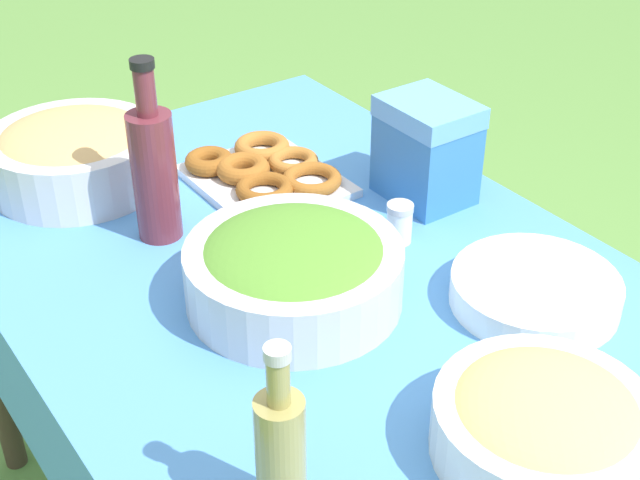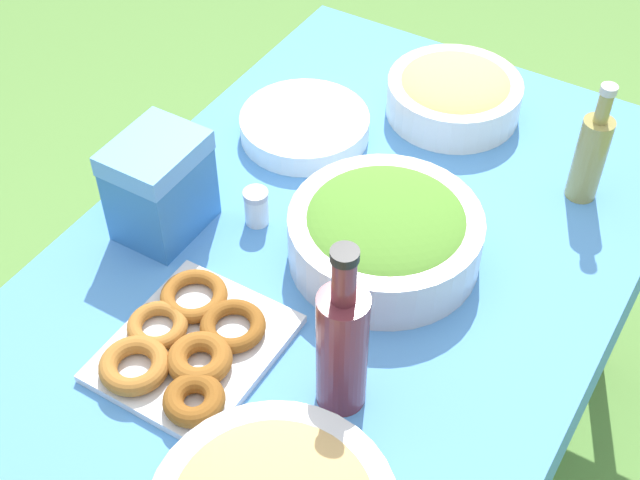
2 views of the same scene
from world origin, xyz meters
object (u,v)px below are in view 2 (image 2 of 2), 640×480
object	(u,v)px
pasta_bowl	(454,93)
plate_stack	(305,126)
olive_oil_bottle	(591,155)
wine_bottle	(342,345)
cooler_box	(160,186)
donut_platter	(189,346)
salad_bowl	(385,233)

from	to	relation	value
pasta_bowl	plate_stack	size ratio (longest dim) A/B	1.06
olive_oil_bottle	wine_bottle	bearing A→B (deg)	-14.05
pasta_bowl	plate_stack	distance (m)	0.32
plate_stack	cooler_box	distance (m)	0.37
olive_oil_bottle	wine_bottle	world-z (taller)	wine_bottle
plate_stack	cooler_box	xyz separation A→B (m)	(0.36, -0.08, 0.07)
wine_bottle	donut_platter	bearing A→B (deg)	-77.39
olive_oil_bottle	donut_platter	bearing A→B (deg)	-30.49
pasta_bowl	cooler_box	size ratio (longest dim) A/B	1.45
salad_bowl	wine_bottle	size ratio (longest dim) A/B	1.05
pasta_bowl	donut_platter	distance (m)	0.81
pasta_bowl	wine_bottle	xyz separation A→B (m)	(0.75, 0.16, 0.08)
donut_platter	wine_bottle	size ratio (longest dim) A/B	0.97
plate_stack	cooler_box	bearing A→B (deg)	-12.59
wine_bottle	cooler_box	distance (m)	0.50
olive_oil_bottle	cooler_box	xyz separation A→B (m)	(0.48, -0.63, -0.00)
pasta_bowl	donut_platter	bearing A→B (deg)	-6.39
pasta_bowl	donut_platter	xyz separation A→B (m)	(0.80, -0.09, -0.03)
pasta_bowl	cooler_box	distance (m)	0.66
salad_bowl	cooler_box	distance (m)	0.41
donut_platter	wine_bottle	world-z (taller)	wine_bottle
plate_stack	wine_bottle	distance (m)	0.66
donut_platter	olive_oil_bottle	size ratio (longest dim) A/B	1.25
plate_stack	salad_bowl	bearing A→B (deg)	53.68
donut_platter	cooler_box	xyz separation A→B (m)	(-0.22, -0.22, 0.08)
salad_bowl	cooler_box	size ratio (longest dim) A/B	1.76
salad_bowl	donut_platter	bearing A→B (deg)	-25.06
salad_bowl	pasta_bowl	bearing A→B (deg)	-170.44
salad_bowl	donut_platter	distance (m)	0.39
pasta_bowl	olive_oil_bottle	distance (m)	0.34
salad_bowl	wine_bottle	world-z (taller)	wine_bottle
plate_stack	cooler_box	size ratio (longest dim) A/B	1.37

